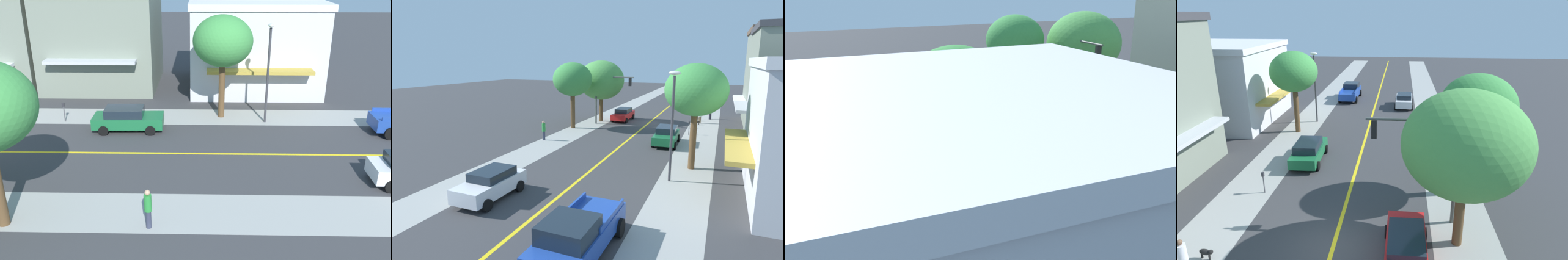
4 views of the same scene
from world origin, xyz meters
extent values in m
plane|color=#38383A|center=(0.00, 0.00, 0.00)|extent=(140.00, 140.00, 0.00)
cube|color=#9E9E99|center=(-6.12, 0.00, 0.00)|extent=(3.15, 126.00, 0.01)
cube|color=#9E9E99|center=(6.12, 0.00, 0.00)|extent=(3.15, 126.00, 0.01)
cube|color=yellow|center=(0.00, 0.00, 0.00)|extent=(0.20, 126.00, 0.00)
cube|color=silver|center=(-9.67, -4.47, 2.78)|extent=(1.19, 7.55, 0.24)
cube|color=#B7BABF|center=(-9.54, 5.54, 3.18)|extent=(1.14, 7.07, 0.24)
cube|color=#B29338|center=(-8.84, 18.50, 2.65)|extent=(1.27, 8.00, 0.24)
cylinder|color=brown|center=(-6.23, 15.55, 1.94)|extent=(0.44, 0.44, 3.88)
ellipsoid|color=#3D8E42|center=(-6.23, 15.55, 5.41)|extent=(4.06, 4.06, 3.45)
cylinder|color=brown|center=(5.66, 0.89, 1.46)|extent=(0.46, 0.46, 2.91)
ellipsoid|color=#4C9947|center=(5.66, 0.89, 4.96)|extent=(5.45, 5.45, 4.64)
cylinder|color=brown|center=(7.14, 5.84, 1.86)|extent=(0.49, 0.49, 3.72)
ellipsoid|color=#3D8E42|center=(7.14, 5.84, 5.30)|extent=(4.21, 4.21, 3.58)
cylinder|color=silver|center=(-5.17, -3.52, 0.29)|extent=(0.24, 0.24, 0.58)
sphere|color=#232328|center=(-5.17, -3.52, 0.65)|extent=(0.22, 0.22, 0.22)
cylinder|color=#232328|center=(-5.34, -3.52, 0.32)|extent=(0.10, 0.10, 0.10)
cylinder|color=#232328|center=(-5.00, -3.52, 0.32)|extent=(0.10, 0.10, 0.10)
cylinder|color=#4C4C51|center=(-5.01, 4.67, 0.55)|extent=(0.07, 0.07, 1.10)
cube|color=#2D2D33|center=(-5.01, 4.67, 1.23)|extent=(0.12, 0.18, 0.26)
cylinder|color=#474C47|center=(5.67, 2.58, 3.00)|extent=(0.20, 0.20, 6.00)
cylinder|color=#474C47|center=(3.48, 2.58, 5.44)|extent=(4.39, 0.14, 0.14)
cube|color=black|center=(1.68, 2.58, 4.94)|extent=(0.26, 0.32, 0.90)
sphere|color=red|center=(1.68, 2.58, 5.24)|extent=(0.20, 0.20, 0.20)
sphere|color=yellow|center=(1.68, 2.58, 4.94)|extent=(0.20, 0.20, 0.20)
sphere|color=green|center=(1.68, 2.58, 4.64)|extent=(0.20, 0.20, 0.20)
cylinder|color=#38383D|center=(-5.22, 18.55, 3.21)|extent=(0.16, 0.16, 6.43)
ellipsoid|color=silver|center=(-5.22, 18.55, 6.58)|extent=(0.70, 0.36, 0.24)
cube|color=red|center=(3.29, -0.49, 0.65)|extent=(1.76, 4.64, 0.67)
cube|color=#19232D|center=(3.29, -0.72, 1.24)|extent=(1.54, 2.51, 0.51)
cylinder|color=black|center=(2.44, 1.04, 0.32)|extent=(0.22, 0.64, 0.64)
cylinder|color=black|center=(4.17, 1.03, 0.32)|extent=(0.22, 0.64, 0.64)
cylinder|color=black|center=(2.42, -2.01, 0.32)|extent=(0.22, 0.64, 0.64)
cylinder|color=black|center=(4.15, -2.03, 0.32)|extent=(0.22, 0.64, 0.64)
cube|color=#196638|center=(-3.53, 9.38, 0.67)|extent=(1.94, 4.59, 0.70)
cube|color=#19232D|center=(-3.53, 9.15, 1.29)|extent=(1.67, 2.49, 0.54)
cylinder|color=black|center=(-4.48, 10.85, 0.32)|extent=(0.24, 0.65, 0.64)
cylinder|color=black|center=(-2.66, 10.90, 0.32)|extent=(0.24, 0.65, 0.64)
cylinder|color=black|center=(-4.40, 7.86, 0.32)|extent=(0.24, 0.65, 0.64)
cylinder|color=black|center=(-2.58, 7.91, 0.32)|extent=(0.24, 0.65, 0.64)
cube|color=silver|center=(3.30, 24.80, 0.71)|extent=(1.86, 4.24, 0.77)
cube|color=#19232D|center=(3.29, 24.59, 1.32)|extent=(1.61, 2.30, 0.47)
cylinder|color=black|center=(2.43, 26.21, 0.32)|extent=(0.23, 0.64, 0.64)
cylinder|color=black|center=(4.21, 26.18, 0.32)|extent=(0.23, 0.64, 0.64)
cylinder|color=black|center=(2.38, 23.43, 0.32)|extent=(0.23, 0.64, 0.64)
cylinder|color=black|center=(4.16, 23.40, 0.32)|extent=(0.23, 0.64, 0.64)
cube|color=#1E429E|center=(-3.28, 27.85, 0.80)|extent=(2.03, 5.44, 0.80)
cube|color=#19232D|center=(-3.27, 28.82, 1.53)|extent=(1.81, 1.98, 0.66)
cube|color=#1E429E|center=(-4.19, 26.78, 1.32)|extent=(0.15, 2.82, 0.24)
cube|color=#1E429E|center=(-2.41, 26.75, 1.32)|extent=(0.15, 2.82, 0.24)
cylinder|color=black|center=(-4.28, 26.03, 0.40)|extent=(0.29, 0.80, 0.80)
cylinder|color=black|center=(-2.35, 25.99, 0.40)|extent=(0.29, 0.80, 0.80)
cylinder|color=#33384C|center=(7.26, 12.05, 0.41)|extent=(0.24, 0.24, 0.82)
cylinder|color=#288C38|center=(7.26, 12.05, 1.20)|extent=(0.32, 0.32, 0.75)
sphere|color=tan|center=(7.26, 12.05, 1.69)|extent=(0.23, 0.23, 0.23)
cylinder|color=brown|center=(-5.57, -2.16, 0.40)|extent=(0.29, 0.29, 0.81)
cylinder|color=silver|center=(-5.57, -2.16, 1.18)|extent=(0.38, 0.38, 0.74)
sphere|color=brown|center=(-5.57, -2.16, 1.66)|extent=(0.23, 0.23, 0.23)
cylinder|color=black|center=(-6.60, -5.42, 0.41)|extent=(0.29, 0.29, 0.82)
cylinder|color=orange|center=(-6.60, -5.42, 1.20)|extent=(0.39, 0.39, 0.75)
sphere|color=beige|center=(-6.60, -5.42, 1.69)|extent=(0.23, 0.23, 0.23)
ellipsoid|color=black|center=(-5.36, -1.10, 0.36)|extent=(0.61, 0.37, 0.25)
sphere|color=black|center=(-5.05, -1.16, 0.43)|extent=(0.20, 0.20, 0.20)
cylinder|color=black|center=(-5.16, -1.14, 0.11)|extent=(0.09, 0.09, 0.23)
cylinder|color=black|center=(-5.56, -1.05, 0.11)|extent=(0.09, 0.09, 0.23)
camera|label=1|loc=(21.99, 14.34, 10.52)|focal=38.49mm
camera|label=2|loc=(-7.89, 38.40, 7.32)|focal=30.53mm
camera|label=3|loc=(-23.98, 22.33, 9.75)|focal=44.27mm
camera|label=4|loc=(2.88, -12.44, 10.16)|focal=30.97mm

